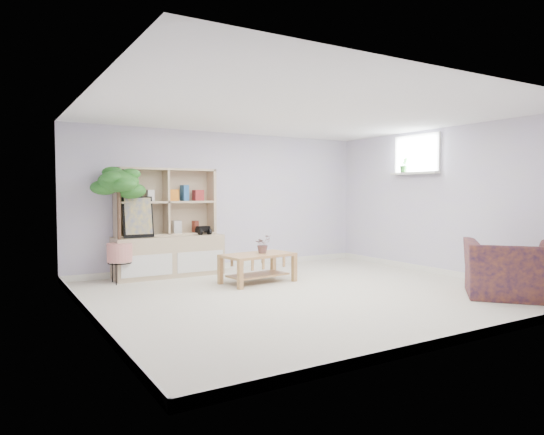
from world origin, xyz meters
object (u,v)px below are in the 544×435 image
floor_tree (119,225)px  armchair (512,266)px  storage_unit (168,222)px  coffee_table (258,268)px

floor_tree → armchair: floor_tree is taller
storage_unit → floor_tree: size_ratio=1.00×
storage_unit → armchair: bearing=-49.9°
armchair → floor_tree: bearing=6.7°
coffee_table → storage_unit: bearing=119.9°
floor_tree → armchair: 5.45m
storage_unit → armchair: storage_unit is taller
floor_tree → armchair: bearing=-41.6°
storage_unit → armchair: 5.03m
storage_unit → armchair: (3.23, -3.83, -0.45)m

